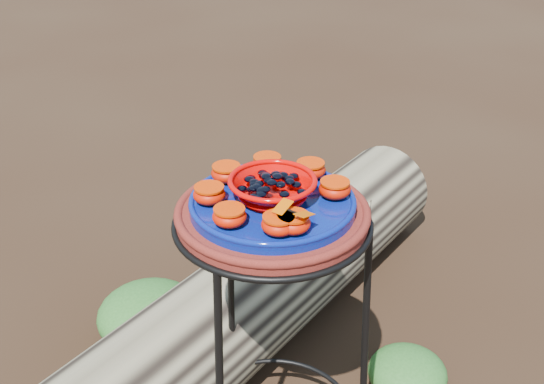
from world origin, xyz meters
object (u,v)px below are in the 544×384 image
terracotta_saucer (272,216)px  plant_stand (272,355)px  cobalt_plate (272,204)px  red_bowl (272,189)px  driftwood_log (252,299)px

terracotta_saucer → plant_stand: bearing=0.0°
terracotta_saucer → cobalt_plate: bearing=0.0°
plant_stand → terracotta_saucer: size_ratio=1.83×
plant_stand → cobalt_plate: cobalt_plate is taller
cobalt_plate → red_bowl: bearing=0.0°
plant_stand → terracotta_saucer: 0.37m
terracotta_saucer → driftwood_log: size_ratio=0.22×
driftwood_log → cobalt_plate: bearing=-111.8°
plant_stand → driftwood_log: 0.49m
terracotta_saucer → cobalt_plate: (0.00, 0.00, 0.03)m
terracotta_saucer → red_bowl: red_bowl is taller
terracotta_saucer → red_bowl: (0.00, 0.00, 0.06)m
cobalt_plate → driftwood_log: 0.73m
terracotta_saucer → driftwood_log: terracotta_saucer is taller
plant_stand → driftwood_log: size_ratio=0.40×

